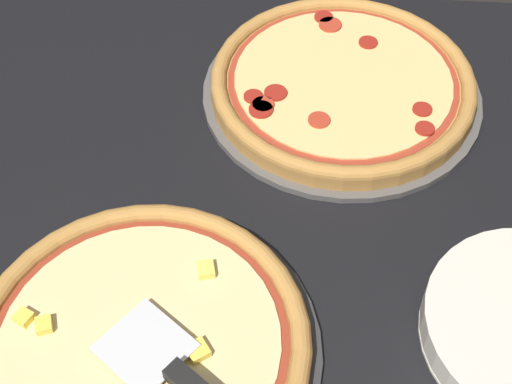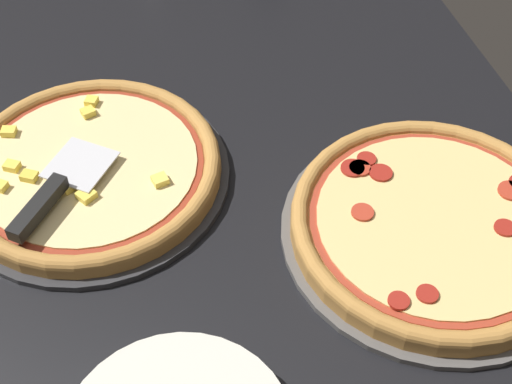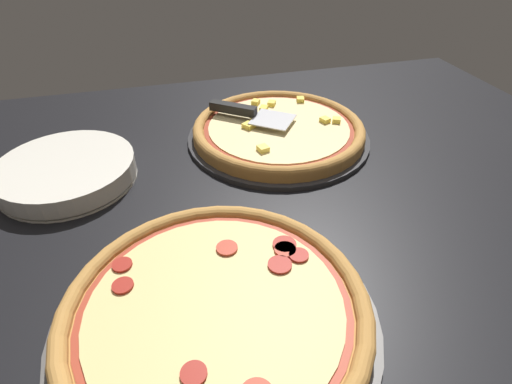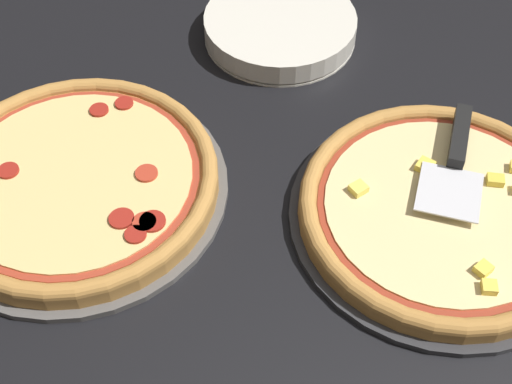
# 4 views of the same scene
# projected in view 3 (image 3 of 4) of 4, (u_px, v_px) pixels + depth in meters

# --- Properties ---
(ground_plane) EXTENTS (1.42, 1.10, 0.04)m
(ground_plane) POSITION_uv_depth(u_px,v_px,m) (296.00, 183.00, 0.80)
(ground_plane) COLOR black
(pizza_pan_front) EXTENTS (0.41, 0.41, 0.01)m
(pizza_pan_front) POSITION_uv_depth(u_px,v_px,m) (278.00, 137.00, 0.91)
(pizza_pan_front) COLOR #2D2D30
(pizza_pan_front) RESTS_ON ground_plane
(pizza_front) EXTENTS (0.38, 0.38, 0.03)m
(pizza_front) POSITION_uv_depth(u_px,v_px,m) (279.00, 129.00, 0.89)
(pizza_front) COLOR #B77F3D
(pizza_front) RESTS_ON pizza_pan_front
(pizza_pan_back) EXTENTS (0.42, 0.42, 0.01)m
(pizza_pan_back) POSITION_uv_depth(u_px,v_px,m) (217.00, 320.00, 0.51)
(pizza_pan_back) COLOR #565451
(pizza_pan_back) RESTS_ON ground_plane
(pizza_back) EXTENTS (0.39, 0.39, 0.03)m
(pizza_back) POSITION_uv_depth(u_px,v_px,m) (216.00, 309.00, 0.50)
(pizza_back) COLOR #B77F3D
(pizza_back) RESTS_ON pizza_pan_back
(serving_spatula) EXTENTS (0.19, 0.16, 0.02)m
(serving_spatula) POSITION_uv_depth(u_px,v_px,m) (243.00, 111.00, 0.91)
(serving_spatula) COLOR silver
(serving_spatula) RESTS_ON pizza_front
(plate_stack) EXTENTS (0.26, 0.26, 0.04)m
(plate_stack) POSITION_uv_depth(u_px,v_px,m) (67.00, 171.00, 0.76)
(plate_stack) COLOR silver
(plate_stack) RESTS_ON ground_plane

